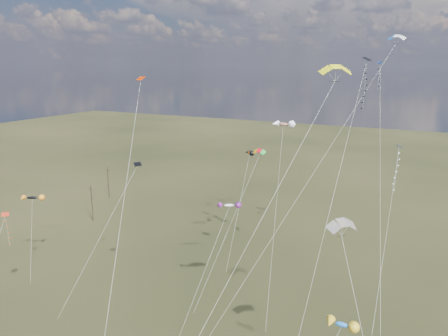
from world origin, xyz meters
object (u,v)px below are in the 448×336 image
at_px(parafoil_yellow, 335,68).
at_px(utility_pole_far, 108,182).
at_px(utility_pole_near, 92,203).
at_px(novelty_black_orange, 32,198).
at_px(diamond_black_high, 361,99).

bearing_deg(parafoil_yellow, utility_pole_far, 148.86).
height_order(utility_pole_near, novelty_black_orange, novelty_black_orange).
relative_size(diamond_black_high, novelty_black_orange, 2.72).
relative_size(utility_pole_near, parafoil_yellow, 0.24).
bearing_deg(diamond_black_high, utility_pole_far, 160.33).
distance_m(utility_pole_near, parafoil_yellow, 66.44).
height_order(utility_pole_near, utility_pole_far, same).
distance_m(utility_pole_far, diamond_black_high, 71.70).
bearing_deg(utility_pole_far, diamond_black_high, -19.67).
distance_m(parafoil_yellow, novelty_black_orange, 53.01).
xyz_separation_m(utility_pole_near, novelty_black_orange, (6.38, -19.19, 7.91)).
bearing_deg(utility_pole_near, utility_pole_far, 119.74).
bearing_deg(diamond_black_high, parafoil_yellow, -91.48).
distance_m(utility_pole_near, novelty_black_orange, 21.71).
height_order(utility_pole_near, parafoil_yellow, parafoil_yellow).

